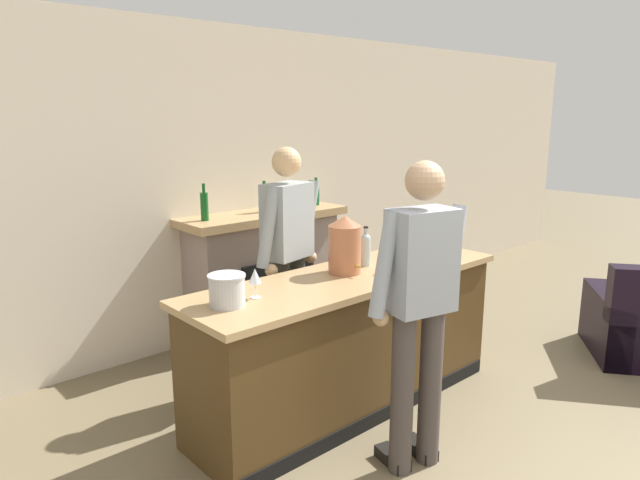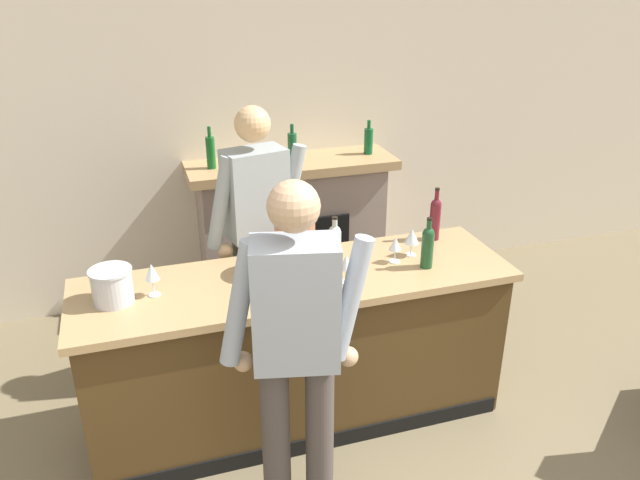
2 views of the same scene
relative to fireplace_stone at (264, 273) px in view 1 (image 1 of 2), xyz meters
The scene contains 14 objects.
wall_back_panel 0.89m from the fireplace_stone, 139.19° to the left, with size 12.00×0.07×2.75m.
bar_counter 1.53m from the fireplace_stone, 104.18° to the right, with size 2.40×0.70×0.95m.
fireplace_stone is the anchor object (origin of this frame).
person_customer 2.34m from the fireplace_stone, 104.74° to the right, with size 0.65×0.37×1.77m.
person_bartender 1.13m from the fireplace_stone, 116.59° to the right, with size 0.65×0.36×1.78m.
copper_dispenser 1.57m from the fireplace_stone, 104.39° to the right, with size 0.22×0.26×0.39m.
ice_bucket_steel 2.03m from the fireplace_stone, 132.25° to the right, with size 0.21×0.21×0.18m.
wine_bottle_riesling_slim 1.70m from the fireplace_stone, 77.46° to the right, with size 0.07×0.07×0.30m.
wine_bottle_merlot_tall 1.47m from the fireplace_stone, 95.14° to the right, with size 0.07×0.07×0.28m.
wine_bottle_cabernet_heavy 1.47m from the fireplace_stone, 65.52° to the right, with size 0.07×0.07×0.33m.
wine_glass_mid_counter 1.91m from the fireplace_stone, 127.83° to the right, with size 0.07×0.07×0.18m.
wine_glass_front_left 1.54m from the fireplace_stone, 76.68° to the right, with size 0.09×0.09×0.17m.
wine_glass_near_bucket 1.56m from the fireplace_stone, 81.92° to the right, with size 0.07×0.07×0.15m.
wine_glass_back_row 1.70m from the fireplace_stone, 94.95° to the right, with size 0.07×0.07×0.16m.
Camera 1 is at (-2.67, -0.68, 2.01)m, focal length 32.00 mm.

